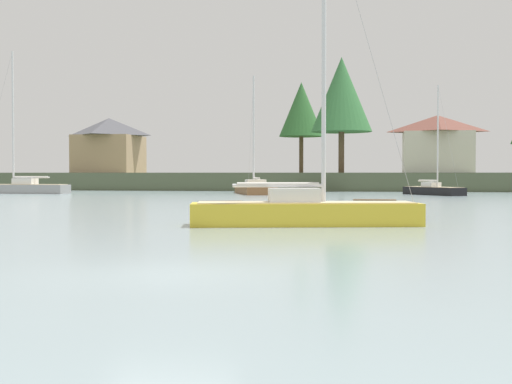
{
  "coord_description": "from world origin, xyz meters",
  "views": [
    {
      "loc": [
        3.8,
        -12.6,
        1.91
      ],
      "look_at": [
        -1.82,
        21.37,
        0.99
      ],
      "focal_mm": 48.81,
      "sensor_mm": 36.0,
      "label": 1
    }
  ],
  "objects_px": {
    "sailboat_grey": "(21,190)",
    "dinghy_cream": "(374,203)",
    "sailboat_wood": "(255,191)",
    "sailboat_black": "(433,193)",
    "sailboat_yellow": "(305,218)",
    "dinghy_sand": "(221,204)"
  },
  "relations": [
    {
      "from": "sailboat_yellow",
      "to": "dinghy_cream",
      "type": "xyz_separation_m",
      "value": [
        2.61,
        17.43,
        -0.16
      ]
    },
    {
      "from": "dinghy_cream",
      "to": "dinghy_sand",
      "type": "bearing_deg",
      "value": -161.45
    },
    {
      "from": "sailboat_grey",
      "to": "sailboat_yellow",
      "type": "height_order",
      "value": "sailboat_grey"
    },
    {
      "from": "dinghy_cream",
      "to": "sailboat_black",
      "type": "relative_size",
      "value": 0.26
    },
    {
      "from": "sailboat_yellow",
      "to": "dinghy_sand",
      "type": "bearing_deg",
      "value": 113.51
    },
    {
      "from": "dinghy_cream",
      "to": "dinghy_sand",
      "type": "xyz_separation_m",
      "value": [
        -8.9,
        -2.99,
        -0.01
      ]
    },
    {
      "from": "dinghy_cream",
      "to": "sailboat_wood",
      "type": "bearing_deg",
      "value": 117.2
    },
    {
      "from": "sailboat_grey",
      "to": "dinghy_cream",
      "type": "distance_m",
      "value": 38.3
    },
    {
      "from": "sailboat_grey",
      "to": "sailboat_wood",
      "type": "bearing_deg",
      "value": 6.08
    },
    {
      "from": "sailboat_yellow",
      "to": "sailboat_black",
      "type": "height_order",
      "value": "sailboat_yellow"
    },
    {
      "from": "sailboat_black",
      "to": "dinghy_cream",
      "type": "bearing_deg",
      "value": -104.43
    },
    {
      "from": "dinghy_sand",
      "to": "sailboat_yellow",
      "type": "bearing_deg",
      "value": -66.49
    },
    {
      "from": "sailboat_yellow",
      "to": "sailboat_grey",
      "type": "bearing_deg",
      "value": 130.11
    },
    {
      "from": "sailboat_grey",
      "to": "sailboat_black",
      "type": "xyz_separation_m",
      "value": [
        38.54,
        1.5,
        -0.08
      ]
    },
    {
      "from": "sailboat_wood",
      "to": "sailboat_yellow",
      "type": "height_order",
      "value": "sailboat_yellow"
    },
    {
      "from": "sailboat_wood",
      "to": "sailboat_black",
      "type": "relative_size",
      "value": 1.15
    },
    {
      "from": "dinghy_cream",
      "to": "sailboat_black",
      "type": "distance_m",
      "value": 21.12
    },
    {
      "from": "sailboat_wood",
      "to": "dinghy_cream",
      "type": "height_order",
      "value": "sailboat_wood"
    },
    {
      "from": "sailboat_grey",
      "to": "dinghy_cream",
      "type": "bearing_deg",
      "value": -29.67
    },
    {
      "from": "dinghy_cream",
      "to": "sailboat_black",
      "type": "xyz_separation_m",
      "value": [
        5.26,
        20.46,
        0.1
      ]
    },
    {
      "from": "sailboat_yellow",
      "to": "dinghy_cream",
      "type": "bearing_deg",
      "value": 81.47
    },
    {
      "from": "sailboat_black",
      "to": "dinghy_sand",
      "type": "height_order",
      "value": "sailboat_black"
    }
  ]
}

